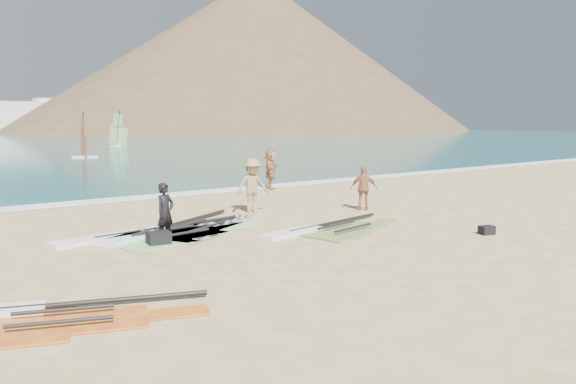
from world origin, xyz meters
TOP-DOWN VIEW (x-y plane):
  - ground at (0.00, 0.00)m, footprint 300.00×300.00m
  - surf_line at (0.00, 12.30)m, footprint 300.00×1.20m
  - headland_main at (85.00, 130.00)m, footprint 143.00×143.00m
  - headland_minor at (120.00, 140.00)m, footprint 70.00×70.00m
  - rig_grey at (-3.44, 4.65)m, footprint 5.98×4.00m
  - rig_green at (-4.40, 4.43)m, footprint 6.21×2.70m
  - rig_orange at (0.23, 2.00)m, footprint 5.30×2.46m
  - rig_red at (-8.57, -0.72)m, footprint 4.69×2.96m
  - gear_bag_near at (-4.55, 3.32)m, footprint 0.64×0.50m
  - gear_bag_far at (3.76, -1.16)m, footprint 0.49×0.41m
  - person_wetsuit at (-4.19, 3.66)m, footprint 0.70×0.59m
  - beachgoer_mid at (0.43, 6.24)m, footprint 1.34×0.84m
  - beachgoer_back at (4.06, 4.23)m, footprint 0.97×0.96m
  - beachgoer_right at (4.99, 11.50)m, footprint 1.67×1.76m
  - windsurfer_centre at (5.00, 40.05)m, footprint 2.29×2.72m
  - windsurfer_right at (15.35, 59.29)m, footprint 2.57×2.73m

SIDE VIEW (x-z plane):
  - ground at x=0.00m, z-range 0.00..0.00m
  - surf_line at x=0.00m, z-range -0.02..0.02m
  - headland_main at x=85.00m, z-range -22.50..22.50m
  - headland_minor at x=120.00m, z-range -14.00..14.00m
  - rig_red at x=-8.57m, z-range -0.05..0.15m
  - rig_orange at x=0.23m, z-range -0.05..0.15m
  - rig_grey at x=-3.44m, z-range -0.05..0.15m
  - rig_green at x=-4.40m, z-range -0.05..0.15m
  - gear_bag_far at x=3.76m, z-range 0.00..0.26m
  - gear_bag_near at x=-4.55m, z-range 0.00..0.38m
  - person_wetsuit at x=-4.19m, z-range 0.00..1.64m
  - beachgoer_back at x=4.06m, z-range 0.00..1.65m
  - beachgoer_right at x=4.99m, z-range 0.00..1.99m
  - beachgoer_mid at x=0.43m, z-range 0.00..1.99m
  - windsurfer_centre at x=5.00m, z-range -0.82..3.25m
  - windsurfer_right at x=15.35m, z-range -0.98..3.65m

